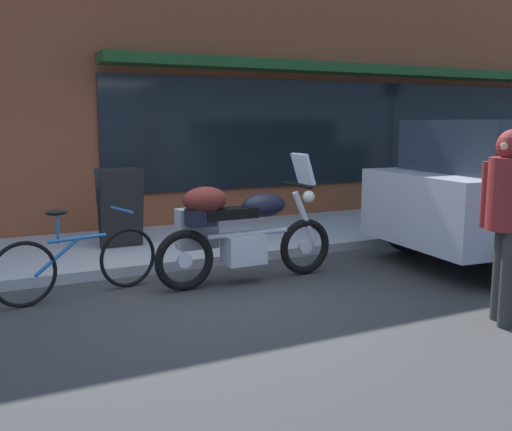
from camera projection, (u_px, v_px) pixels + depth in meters
The scene contains 6 objects.
ground_plane at pixel (214, 294), 5.98m from camera, with size 80.00×80.00×0.00m, color #313131.
storefront_building at pixel (498, 72), 12.22m from camera, with size 23.96×0.90×5.64m.
touring_motorcycle at pixel (236, 228), 6.30m from camera, with size 2.13×0.66×1.40m.
parked_bicycle at pixel (78, 262), 5.83m from camera, with size 1.70×0.56×0.91m.
pedestrian_walking at pixel (510, 204), 4.94m from camera, with size 0.42×0.56×1.69m.
sandwich_board_sign at pixel (120, 208), 7.57m from camera, with size 0.55×0.43×1.02m.
Camera 1 is at (-2.19, -5.36, 1.76)m, focal length 40.74 mm.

